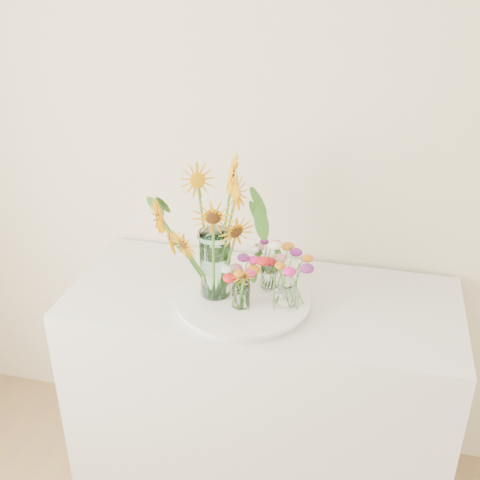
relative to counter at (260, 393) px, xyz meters
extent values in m
cube|color=white|center=(0.00, 0.00, 0.00)|extent=(1.40, 0.60, 0.90)
cylinder|color=white|center=(-0.06, -0.07, 0.46)|extent=(0.45, 0.45, 0.02)
cylinder|color=#B7F0E4|center=(-0.15, -0.07, 0.60)|extent=(0.12, 0.12, 0.25)
cylinder|color=white|center=(-0.05, -0.12, 0.53)|extent=(0.07, 0.07, 0.10)
cylinder|color=white|center=(0.02, 0.03, 0.53)|extent=(0.08, 0.08, 0.11)
camera|label=1|loc=(0.35, -1.79, 1.62)|focal=45.00mm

